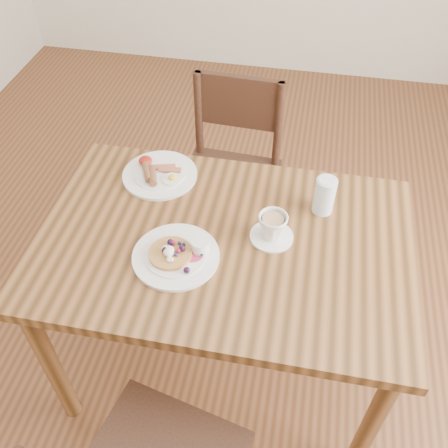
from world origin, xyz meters
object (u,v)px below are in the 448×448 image
(dining_table, at_px, (224,259))
(water_glass, at_px, (324,196))
(chair_far, at_px, (231,170))
(teacup_saucer, at_px, (272,228))
(breakfast_plate, at_px, (159,174))
(pancake_plate, at_px, (178,254))

(dining_table, height_order, water_glass, water_glass)
(chair_far, xyz_separation_m, teacup_saucer, (0.24, -0.61, 0.30))
(dining_table, xyz_separation_m, breakfast_plate, (-0.29, 0.26, 0.11))
(chair_far, relative_size, water_glass, 6.70)
(dining_table, xyz_separation_m, water_glass, (0.30, 0.20, 0.16))
(dining_table, relative_size, breakfast_plate, 4.44)
(pancake_plate, distance_m, teacup_saucer, 0.31)
(pancake_plate, height_order, teacup_saucer, teacup_saucer)
(dining_table, height_order, teacup_saucer, teacup_saucer)
(teacup_saucer, bearing_deg, chair_far, 111.67)
(chair_far, bearing_deg, teacup_saucer, 114.64)
(pancake_plate, height_order, breakfast_plate, pancake_plate)
(dining_table, relative_size, water_glass, 9.13)
(dining_table, bearing_deg, breakfast_plate, 138.41)
(chair_far, bearing_deg, breakfast_plate, 66.27)
(pancake_plate, bearing_deg, breakfast_plate, 114.75)
(teacup_saucer, bearing_deg, dining_table, -165.82)
(breakfast_plate, height_order, water_glass, water_glass)
(dining_table, height_order, breakfast_plate, breakfast_plate)
(pancake_plate, relative_size, teacup_saucer, 1.93)
(chair_far, bearing_deg, water_glass, 133.96)
(pancake_plate, height_order, water_glass, water_glass)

